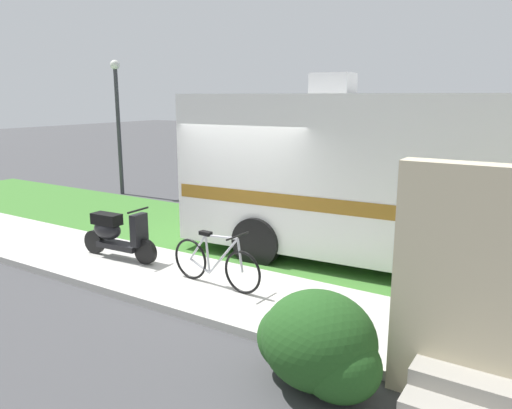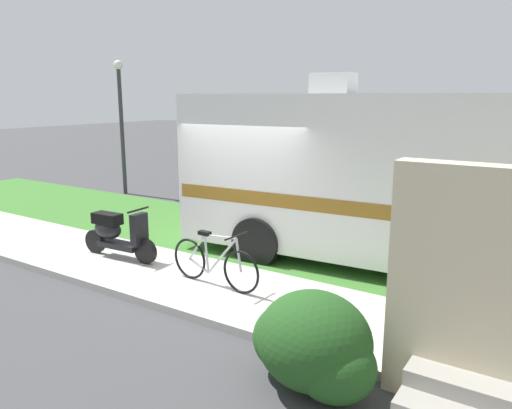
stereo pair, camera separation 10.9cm
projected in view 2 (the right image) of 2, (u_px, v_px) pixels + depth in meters
name	position (u px, v px, depth m)	size (l,w,h in m)	color
ground_plane	(237.00, 266.00, 8.92)	(80.00, 80.00, 0.00)	#424244
sidewalk	(193.00, 283.00, 7.92)	(24.00, 2.00, 0.12)	beige
grass_strip	(279.00, 243.00, 10.14)	(24.00, 3.40, 0.08)	#3D752D
motorhome_rv	(398.00, 174.00, 8.49)	(7.56, 2.88, 3.53)	silver
scooter	(116.00, 233.00, 8.91)	(1.68, 0.50, 0.97)	black
bicycle	(214.00, 262.00, 7.58)	(1.70, 0.52, 0.89)	black
pickup_truck_far	(326.00, 155.00, 17.55)	(5.56, 2.30, 1.76)	#1E478C
porch_steps	(495.00, 326.00, 4.45)	(2.00, 1.26, 2.40)	#9E998E
bush_by_porch	(312.00, 345.00, 5.09)	(1.46, 1.09, 1.03)	#23511E
bottle_green	(445.00, 343.00, 5.62)	(0.06, 0.06, 0.29)	brown
street_lamp_post	(121.00, 114.00, 14.96)	(0.28, 0.28, 4.03)	#333338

